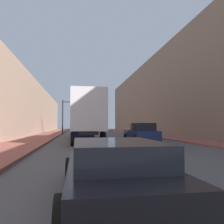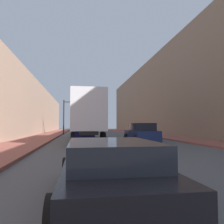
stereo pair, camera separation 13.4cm
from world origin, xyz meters
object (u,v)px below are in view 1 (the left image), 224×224
at_px(suv_car, 141,133).
at_px(traffic_signal_gantry, 73,110).
at_px(semi_truck, 85,117).
at_px(sedan_car, 115,170).

bearing_deg(suv_car, traffic_signal_gantry, 109.70).
bearing_deg(suv_car, semi_truck, 145.36).
distance_m(sedan_car, suv_car, 14.86).
xyz_separation_m(sedan_car, suv_car, (4.83, 14.05, 0.21)).
relative_size(semi_truck, suv_car, 3.01).
relative_size(sedan_car, suv_car, 0.93).
distance_m(sedan_car, traffic_signal_gantry, 31.45).
bearing_deg(suv_car, sedan_car, -108.97).
height_order(sedan_car, traffic_signal_gantry, traffic_signal_gantry).
bearing_deg(semi_truck, suv_car, -34.64).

